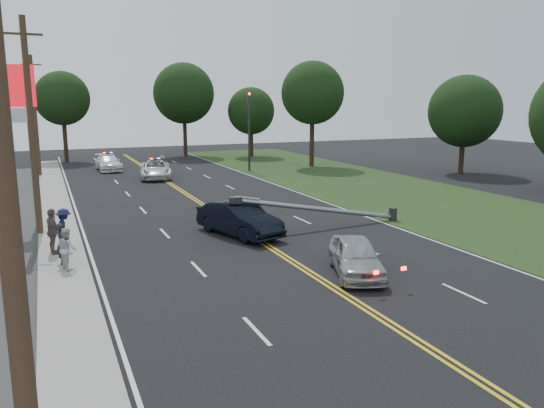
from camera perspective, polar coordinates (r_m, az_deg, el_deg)
name	(u,v)px	position (r m, az deg, el deg)	size (l,w,h in m)	color
ground	(336,290)	(18.32, 6.90, -9.12)	(120.00, 120.00, 0.00)	black
sidewalk	(60,242)	(25.59, -21.83, -3.86)	(1.80, 70.00, 0.12)	gray
grass_verge	(446,206)	(33.92, 18.25, -0.20)	(12.00, 80.00, 0.01)	#1E3414
centerline_yellow	(237,226)	(27.05, -3.77, -2.40)	(0.36, 80.00, 0.00)	gold
pylon_sign	(1,107)	(28.87, -27.15, 9.27)	(3.20, 0.35, 8.00)	gray
traffic_signal	(249,124)	(47.99, -2.49, 8.54)	(0.28, 0.41, 7.05)	#2D2D30
fallen_streetlight	(329,210)	(26.77, 6.13, -0.60)	(9.36, 0.44, 1.91)	#2D2D30
utility_pole_near	(6,206)	(6.94, -26.66, -0.16)	(1.60, 0.28, 10.00)	#382619
utility_pole_mid	(31,128)	(26.85, -24.46, 7.49)	(1.60, 0.28, 10.00)	#382619
utility_pole_far	(35,116)	(48.83, -24.11, 8.68)	(1.60, 0.28, 10.00)	#382619
tree_6	(62,98)	(59.89, -21.64, 10.51)	(5.56, 5.56, 9.33)	black
tree_7	(184,93)	(62.24, -9.47, 11.65)	(6.88, 6.88, 10.56)	black
tree_8	(251,111)	(60.93, -2.26, 9.96)	(5.31, 5.31, 7.82)	black
tree_9	(313,93)	(51.63, 4.38, 11.82)	(5.99, 5.99, 10.03)	black
tree_13	(465,111)	(49.34, 20.01, 9.35)	(6.20, 6.20, 8.51)	black
crashed_sedan	(239,219)	(25.14, -3.56, -1.59)	(1.70, 4.87, 1.61)	black
waiting_sedan	(356,256)	(19.75, 9.01, -5.57)	(1.63, 4.05, 1.38)	#A3A5AB
emergency_a	(156,170)	(44.73, -12.42, 3.64)	(2.42, 5.25, 1.46)	silver
emergency_b	(108,163)	(50.89, -17.19, 4.25)	(1.99, 4.89, 1.42)	white
bystander_a	(62,244)	(21.86, -21.69, -3.98)	(0.58, 0.38, 1.60)	#212128
bystander_b	(67,248)	(21.15, -21.18, -4.47)	(0.76, 0.59, 1.57)	#B5B6BB
bystander_c	(64,229)	(24.06, -21.44, -2.48)	(1.12, 0.64, 1.73)	#1A1C42
bystander_d	(53,231)	(23.33, -22.54, -2.75)	(1.11, 0.46, 1.90)	#604F4C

